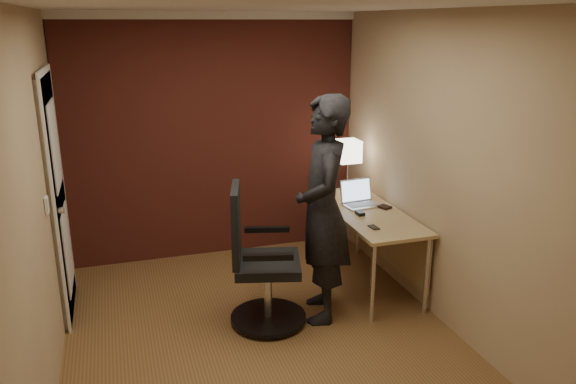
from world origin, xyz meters
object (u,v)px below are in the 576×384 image
object	(u,v)px
wallet	(385,207)
office_chair	(259,266)
mouse	(360,213)
laptop	(359,198)
desk_lamp	(348,152)
desk	(373,223)
person	(323,210)
phone	(374,227)

from	to	relation	value
wallet	office_chair	world-z (taller)	office_chair
mouse	office_chair	xyz separation A→B (m)	(-1.03, -0.33, -0.24)
laptop	wallet	distance (m)	0.26
office_chair	desk_lamp	bearing A→B (deg)	40.57
desk	wallet	size ratio (longest dim) A/B	13.64
laptop	office_chair	size ratio (longest dim) A/B	0.31
laptop	person	world-z (taller)	person
desk	laptop	xyz separation A→B (m)	(-0.07, 0.19, 0.19)
desk	person	size ratio (longest dim) A/B	0.80
phone	wallet	xyz separation A→B (m)	(0.33, 0.44, 0.01)
desk_lamp	wallet	world-z (taller)	desk_lamp
mouse	wallet	bearing A→B (deg)	18.37
phone	desk	bearing A→B (deg)	61.31
wallet	mouse	bearing A→B (deg)	-160.90
mouse	person	xyz separation A→B (m)	(-0.49, -0.35, 0.19)
desk_lamp	person	world-z (taller)	person
mouse	office_chair	world-z (taller)	office_chair
desk	office_chair	size ratio (longest dim) A/B	1.30
wallet	person	bearing A→B (deg)	-150.37
mouse	wallet	xyz separation A→B (m)	(0.30, 0.10, -0.01)
desk	phone	world-z (taller)	phone
phone	office_chair	xyz separation A→B (m)	(-1.01, 0.01, -0.23)
desk_lamp	wallet	size ratio (longest dim) A/B	4.86
wallet	person	xyz separation A→B (m)	(-0.79, -0.45, 0.20)
desk	person	xyz separation A→B (m)	(-0.67, -0.44, 0.33)
desk	laptop	world-z (taller)	laptop
phone	desk_lamp	bearing A→B (deg)	76.02
phone	person	world-z (taller)	person
laptop	person	xyz separation A→B (m)	(-0.61, -0.63, 0.14)
wallet	laptop	bearing A→B (deg)	135.46
desk	phone	distance (m)	0.50
laptop	phone	bearing A→B (deg)	-102.91
office_chair	mouse	bearing A→B (deg)	17.61
mouse	person	size ratio (longest dim) A/B	0.05
desk_lamp	wallet	distance (m)	0.74
wallet	office_chair	bearing A→B (deg)	-162.05
desk_lamp	phone	world-z (taller)	desk_lamp
desk_lamp	office_chair	xyz separation A→B (m)	(-1.21, -1.04, -0.64)
desk_lamp	phone	bearing A→B (deg)	-100.92
laptop	wallet	xyz separation A→B (m)	(0.18, -0.18, -0.05)
desk	desk_lamp	size ratio (longest dim) A/B	2.80
phone	mouse	bearing A→B (deg)	82.34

